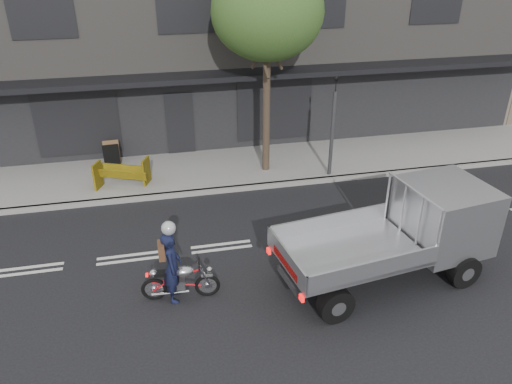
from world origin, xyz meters
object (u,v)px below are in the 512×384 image
(traffic_light_pole, at_px, (332,132))
(construction_barrier, at_px, (122,176))
(rider, at_px, (172,267))
(flatbed_ute, at_px, (427,223))
(motorcycle, at_px, (180,280))
(sandwich_board, at_px, (111,155))
(street_tree, at_px, (267,13))

(traffic_light_pole, height_order, construction_barrier, traffic_light_pole)
(rider, relative_size, flatbed_ute, 0.33)
(traffic_light_pole, distance_m, construction_barrier, 6.86)
(traffic_light_pole, relative_size, construction_barrier, 2.16)
(traffic_light_pole, xyz_separation_m, rider, (-5.55, -5.18, -0.78))
(flatbed_ute, bearing_deg, motorcycle, 170.24)
(rider, distance_m, sandwich_board, 7.51)
(flatbed_ute, height_order, sandwich_board, flatbed_ute)
(motorcycle, bearing_deg, flatbed_ute, 4.41)
(flatbed_ute, relative_size, sandwich_board, 6.14)
(street_tree, distance_m, rider, 8.27)
(flatbed_ute, bearing_deg, construction_barrier, 133.50)
(traffic_light_pole, height_order, flatbed_ute, traffic_light_pole)
(rider, xyz_separation_m, sandwich_board, (-1.61, 7.33, -0.29))
(flatbed_ute, distance_m, construction_barrier, 9.22)
(motorcycle, relative_size, sandwich_board, 2.08)
(traffic_light_pole, xyz_separation_m, flatbed_ute, (0.46, -5.32, -0.33))
(street_tree, height_order, construction_barrier, street_tree)
(street_tree, height_order, rider, street_tree)
(sandwich_board, bearing_deg, street_tree, -18.84)
(construction_barrier, bearing_deg, sandwich_board, 102.35)
(motorcycle, height_order, flatbed_ute, flatbed_ute)
(motorcycle, xyz_separation_m, flatbed_ute, (5.86, -0.15, 0.85))
(street_tree, bearing_deg, flatbed_ute, -68.29)
(rider, relative_size, construction_barrier, 1.07)
(flatbed_ute, xyz_separation_m, sandwich_board, (-7.62, 7.48, -0.75))
(street_tree, relative_size, flatbed_ute, 1.28)
(motorcycle, relative_size, flatbed_ute, 0.34)
(rider, xyz_separation_m, flatbed_ute, (6.01, -0.15, 0.46))
(street_tree, relative_size, sandwich_board, 7.89)
(street_tree, xyz_separation_m, rider, (-3.55, -6.03, -4.41))
(traffic_light_pole, xyz_separation_m, motorcycle, (-5.40, -5.18, -1.18))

